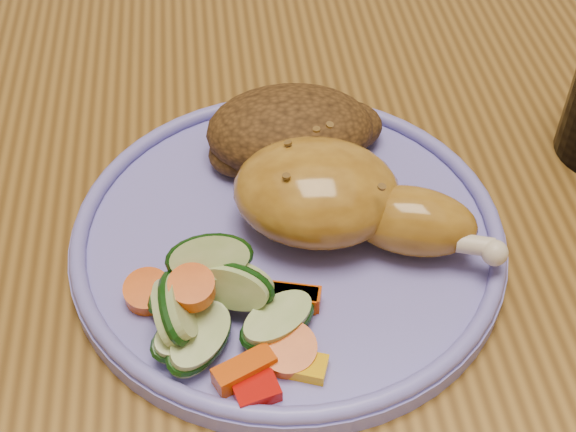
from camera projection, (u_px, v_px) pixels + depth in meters
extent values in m
cube|color=brown|center=(310.00, 177.00, 0.57)|extent=(0.90, 1.40, 0.04)
cube|color=brown|center=(5.00, 92.00, 1.25)|extent=(0.06, 0.06, 0.71)
cube|color=brown|center=(490.00, 59.00, 1.31)|extent=(0.06, 0.06, 0.71)
cube|color=#4C2D16|center=(256.00, 70.00, 1.17)|extent=(0.42, 0.42, 0.04)
cylinder|color=#4C2D16|center=(151.00, 274.00, 1.19)|extent=(0.04, 0.04, 0.41)
cylinder|color=#4C2D16|center=(152.00, 121.00, 1.44)|extent=(0.04, 0.04, 0.41)
cylinder|color=#4C2D16|center=(388.00, 253.00, 1.22)|extent=(0.04, 0.04, 0.41)
cylinder|color=#4C2D16|center=(349.00, 107.00, 1.47)|extent=(0.04, 0.04, 0.41)
cylinder|color=#706CC9|center=(288.00, 240.00, 0.49)|extent=(0.27, 0.27, 0.01)
torus|color=#706CC9|center=(288.00, 227.00, 0.49)|extent=(0.26, 0.26, 0.01)
ellipsoid|color=#AE7924|center=(316.00, 192.00, 0.48)|extent=(0.12, 0.10, 0.05)
ellipsoid|color=#AE7924|center=(412.00, 221.00, 0.47)|extent=(0.09, 0.07, 0.04)
sphere|color=beige|center=(495.00, 253.00, 0.45)|extent=(0.02, 0.02, 0.02)
ellipsoid|color=#4D3013|center=(290.00, 130.00, 0.53)|extent=(0.11, 0.08, 0.05)
ellipsoid|color=#4D3013|center=(342.00, 126.00, 0.54)|extent=(0.05, 0.04, 0.03)
ellipsoid|color=#4D3013|center=(243.00, 153.00, 0.53)|extent=(0.05, 0.04, 0.02)
cube|color=#A50A05|center=(255.00, 389.00, 0.41)|extent=(0.03, 0.02, 0.01)
cube|color=#E5A507|center=(309.00, 367.00, 0.42)|extent=(0.02, 0.02, 0.01)
cube|color=#DF4F07|center=(292.00, 298.00, 0.45)|extent=(0.03, 0.02, 0.01)
cube|color=#DF4F07|center=(244.00, 370.00, 0.41)|extent=(0.04, 0.03, 0.01)
cylinder|color=#DF4F07|center=(148.00, 292.00, 0.45)|extent=(0.03, 0.03, 0.02)
cylinder|color=#DF4F07|center=(288.00, 350.00, 0.42)|extent=(0.03, 0.03, 0.02)
cylinder|color=#DF4F07|center=(192.00, 288.00, 0.42)|extent=(0.02, 0.03, 0.01)
cube|color=#DF4F07|center=(295.00, 297.00, 0.45)|extent=(0.03, 0.02, 0.01)
cylinder|color=#B5C681|center=(199.00, 340.00, 0.42)|extent=(0.06, 0.06, 0.02)
cylinder|color=#B5C681|center=(277.00, 322.00, 0.43)|extent=(0.06, 0.06, 0.02)
cylinder|color=#B5C681|center=(209.00, 258.00, 0.44)|extent=(0.05, 0.04, 0.04)
cylinder|color=#B5C681|center=(186.00, 290.00, 0.45)|extent=(0.06, 0.06, 0.02)
cylinder|color=#B5C681|center=(175.00, 307.00, 0.42)|extent=(0.04, 0.05, 0.04)
cylinder|color=#B5C681|center=(233.00, 284.00, 0.44)|extent=(0.05, 0.04, 0.05)
cylinder|color=#B5C681|center=(191.00, 332.00, 0.43)|extent=(0.06, 0.06, 0.02)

